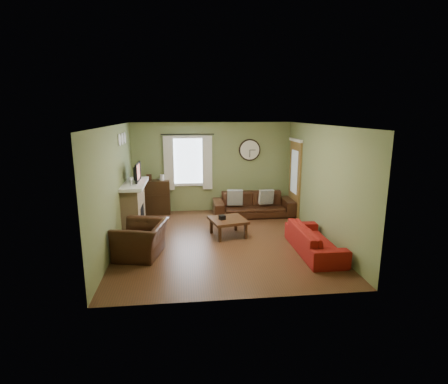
{
  "coord_description": "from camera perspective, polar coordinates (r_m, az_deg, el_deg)",
  "views": [
    {
      "loc": [
        -0.79,
        -7.52,
        2.86
      ],
      "look_at": [
        0.1,
        0.4,
        1.05
      ],
      "focal_mm": 28.0,
      "sensor_mm": 36.0,
      "label": 1
    }
  ],
  "objects": [
    {
      "name": "book",
      "position": [
        10.25,
        -10.64,
        1.91
      ],
      "size": [
        0.26,
        0.29,
        0.02
      ],
      "primitive_type": "imported",
      "rotation": [
        0.0,
        0.0,
        0.54
      ],
      "color": "#3E2314",
      "rests_on": "bookshelf"
    },
    {
      "name": "sofa_red",
      "position": [
        7.57,
        14.56,
        -7.6
      ],
      "size": [
        0.73,
        1.87,
        0.55
      ],
      "primitive_type": "imported",
      "rotation": [
        0.0,
        0.0,
        1.57
      ],
      "color": "maroon",
      "rests_on": "floor"
    },
    {
      "name": "tissue_box",
      "position": [
        8.2,
        -0.29,
        -4.66
      ],
      "size": [
        0.17,
        0.17,
        0.1
      ],
      "primitive_type": "cube",
      "rotation": [
        0.0,
        0.0,
        0.36
      ],
      "color": "black",
      "rests_on": "coffee_table"
    },
    {
      "name": "fireplace",
      "position": [
        9.06,
        -14.52,
        -2.38
      ],
      "size": [
        0.4,
        1.4,
        1.1
      ],
      "primitive_type": "cube",
      "color": "tan",
      "rests_on": "floor"
    },
    {
      "name": "window_pane",
      "position": [
        10.19,
        -5.88,
        5.06
      ],
      "size": [
        1.0,
        0.02,
        1.3
      ],
      "primitive_type": null,
      "color": "silver",
      "rests_on": "wall_back"
    },
    {
      "name": "curtain_left",
      "position": [
        10.1,
        -9.0,
        4.62
      ],
      "size": [
        0.28,
        0.04,
        1.55
      ],
      "primitive_type": "cube",
      "color": "silver",
      "rests_on": "wall_back"
    },
    {
      "name": "floor",
      "position": [
        8.08,
        -0.39,
        -7.93
      ],
      "size": [
        4.6,
        5.2,
        0.0
      ],
      "primitive_type": "cube",
      "color": "#4F2F1C",
      "rests_on": "ground"
    },
    {
      "name": "wall_front",
      "position": [
        5.22,
        2.61,
        -4.61
      ],
      "size": [
        4.6,
        0.0,
        2.6
      ],
      "primitive_type": "cube",
      "color": "#778751",
      "rests_on": "ground"
    },
    {
      "name": "wall_right",
      "position": [
        8.28,
        15.64,
        1.46
      ],
      "size": [
        0.0,
        5.2,
        2.6
      ],
      "primitive_type": "cube",
      "color": "#778751",
      "rests_on": "ground"
    },
    {
      "name": "wall_left",
      "position": [
        7.82,
        -17.41,
        0.7
      ],
      "size": [
        0.0,
        5.2,
        2.6
      ],
      "primitive_type": "cube",
      "color": "#778751",
      "rests_on": "ground"
    },
    {
      "name": "mantel",
      "position": [
        8.93,
        -14.54,
        1.28
      ],
      "size": [
        0.58,
        1.6,
        0.08
      ],
      "primitive_type": "cube",
      "color": "white",
      "rests_on": "fireplace"
    },
    {
      "name": "tv_screen",
      "position": [
        9.01,
        -13.88,
        3.17
      ],
      "size": [
        0.02,
        0.62,
        0.36
      ],
      "primitive_type": "cube",
      "color": "#994C3F",
      "rests_on": "mantel"
    },
    {
      "name": "ceiling",
      "position": [
        7.56,
        -0.42,
        10.83
      ],
      "size": [
        4.6,
        5.2,
        0.0
      ],
      "primitive_type": "cube",
      "color": "white",
      "rests_on": "ground"
    },
    {
      "name": "curtain_right",
      "position": [
        10.11,
        -2.74,
        4.77
      ],
      "size": [
        0.28,
        0.04,
        1.55
      ],
      "primitive_type": "cube",
      "color": "silver",
      "rests_on": "wall_back"
    },
    {
      "name": "firebox",
      "position": [
        9.1,
        -13.25,
        -3.88
      ],
      "size": [
        0.04,
        0.6,
        0.55
      ],
      "primitive_type": "cube",
      "color": "black",
      "rests_on": "fireplace"
    },
    {
      "name": "pillow_left",
      "position": [
        9.89,
        6.9,
        -0.8
      ],
      "size": [
        0.42,
        0.18,
        0.41
      ],
      "primitive_type": "cube",
      "rotation": [
        0.0,
        0.0,
        0.15
      ],
      "color": "gray",
      "rests_on": "sofa_brown"
    },
    {
      "name": "wall_back",
      "position": [
        10.27,
        -1.94,
        4.05
      ],
      "size": [
        4.6,
        0.0,
        2.6
      ],
      "primitive_type": "cube",
      "color": "#778751",
      "rests_on": "ground"
    },
    {
      "name": "curtain_rod",
      "position": [
        10.01,
        -5.97,
        9.36
      ],
      "size": [
        0.03,
        0.03,
        1.5
      ],
      "primitive_type": "cylinder",
      "color": "black",
      "rests_on": "wall_back"
    },
    {
      "name": "medallion_right",
      "position": [
        9.16,
        -15.95,
        8.5
      ],
      "size": [
        0.28,
        0.28,
        0.03
      ],
      "primitive_type": "cylinder",
      "color": "white",
      "rests_on": "wall_left"
    },
    {
      "name": "pillow_right",
      "position": [
        9.76,
        1.8,
        -0.9
      ],
      "size": [
        0.44,
        0.18,
        0.43
      ],
      "primitive_type": "cube",
      "rotation": [
        0.0,
        0.0,
        -0.12
      ],
      "color": "gray",
      "rests_on": "sofa_brown"
    },
    {
      "name": "sofa_brown",
      "position": [
        9.93,
        4.8,
        -2.01
      ],
      "size": [
        2.25,
        0.88,
        0.66
      ],
      "primitive_type": "imported",
      "color": "black",
      "rests_on": "floor"
    },
    {
      "name": "tv",
      "position": [
        9.03,
        -14.36,
        2.8
      ],
      "size": [
        0.08,
        0.6,
        0.35
      ],
      "primitive_type": "imported",
      "rotation": [
        0.0,
        0.0,
        1.57
      ],
      "color": "black",
      "rests_on": "mantel"
    },
    {
      "name": "bookshelf",
      "position": [
        10.24,
        -11.12,
        -0.83
      ],
      "size": [
        0.82,
        0.35,
        0.98
      ],
      "primitive_type": null,
      "color": "black",
      "rests_on": "floor"
    },
    {
      "name": "medallion_left",
      "position": [
        8.47,
        -16.7,
        8.14
      ],
      "size": [
        0.28,
        0.28,
        0.03
      ],
      "primitive_type": "cylinder",
      "color": "white",
      "rests_on": "wall_left"
    },
    {
      "name": "door",
      "position": [
        10.02,
        11.49,
        2.14
      ],
      "size": [
        0.05,
        0.9,
        2.1
      ],
      "primitive_type": "cube",
      "color": "olive",
      "rests_on": "floor"
    },
    {
      "name": "armchair",
      "position": [
        7.36,
        -13.33,
        -7.53
      ],
      "size": [
        1.14,
        1.24,
        0.69
      ],
      "primitive_type": "imported",
      "rotation": [
        0.0,
        0.0,
        -1.78
      ],
      "color": "black",
      "rests_on": "floor"
    },
    {
      "name": "wine_glass_b",
      "position": [
        8.48,
        -14.85,
        1.61
      ],
      "size": [
        0.07,
        0.07,
        0.19
      ],
      "primitive_type": null,
      "color": "white",
      "rests_on": "mantel"
    },
    {
      "name": "medallion_mid",
      "position": [
        8.81,
        -16.31,
        8.33
      ],
      "size": [
        0.28,
        0.28,
        0.03
      ],
      "primitive_type": "cylinder",
      "color": "white",
      "rests_on": "wall_left"
    },
    {
      "name": "wall_clock",
      "position": [
        10.3,
        4.22,
        6.86
      ],
      "size": [
        0.64,
        0.06,
        0.64
      ],
      "primitive_type": null,
      "color": "white",
      "rests_on": "wall_back"
    },
    {
      "name": "coffee_table",
      "position": [
        8.31,
        0.66,
        -5.79
      ],
      "size": [
        0.95,
        0.95,
        0.42
      ],
      "primitive_type": null,
      "rotation": [
        0.0,
        0.0,
        0.23
      ],
      "color": "#3E2314",
      "rests_on": "floor"
    },
    {
      "name": "wine_glass_a",
      "position": [
        8.4,
        -14.92,
        1.49
      ],
      "size": [
        0.07,
        0.07,
        0.19
      ],
      "primitive_type": null,
      "color": "white",
      "rests_on": "mantel"
    }
  ]
}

